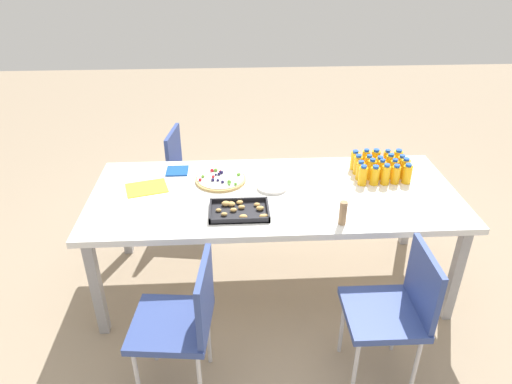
# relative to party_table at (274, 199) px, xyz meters

# --- Properties ---
(ground_plane) EXTENTS (12.00, 12.00, 0.00)m
(ground_plane) POSITION_rel_party_table_xyz_m (0.00, 0.00, -0.68)
(ground_plane) COLOR gray
(party_table) EXTENTS (2.36, 0.99, 0.74)m
(party_table) POSITION_rel_party_table_xyz_m (0.00, 0.00, 0.00)
(party_table) COLOR white
(party_table) RESTS_ON ground_plane
(chair_far_left) EXTENTS (0.40, 0.40, 0.83)m
(chair_far_left) POSITION_rel_party_table_xyz_m (-0.57, 0.82, -0.18)
(chair_far_left) COLOR #33478C
(chair_far_left) RESTS_ON ground_plane
(chair_near_right) EXTENTS (0.45, 0.45, 0.83)m
(chair_near_right) POSITION_rel_party_table_xyz_m (0.63, -0.84, -0.18)
(chair_near_right) COLOR #33478C
(chair_near_right) RESTS_ON ground_plane
(chair_far_right) EXTENTS (0.44, 0.44, 0.83)m
(chair_far_right) POSITION_rel_party_table_xyz_m (0.54, 0.85, -0.18)
(chair_far_right) COLOR #33478C
(chair_far_right) RESTS_ON ground_plane
(juice_bottle_0) EXTENTS (0.06, 0.06, 0.14)m
(juice_bottle_0) POSITION_rel_party_table_xyz_m (-0.90, -0.30, 0.12)
(juice_bottle_0) COLOR #F8AF14
(juice_bottle_0) RESTS_ON party_table
(juice_bottle_1) EXTENTS (0.05, 0.05, 0.14)m
(juice_bottle_1) POSITION_rel_party_table_xyz_m (-0.82, -0.30, 0.12)
(juice_bottle_1) COLOR #F9AD14
(juice_bottle_1) RESTS_ON party_table
(juice_bottle_2) EXTENTS (0.06, 0.06, 0.15)m
(juice_bottle_2) POSITION_rel_party_table_xyz_m (-0.74, -0.30, 0.13)
(juice_bottle_2) COLOR #F9AE14
(juice_bottle_2) RESTS_ON party_table
(juice_bottle_3) EXTENTS (0.05, 0.05, 0.15)m
(juice_bottle_3) POSITION_rel_party_table_xyz_m (-0.67, -0.30, 0.13)
(juice_bottle_3) COLOR #FAAD14
(juice_bottle_3) RESTS_ON party_table
(juice_bottle_4) EXTENTS (0.06, 0.06, 0.14)m
(juice_bottle_4) POSITION_rel_party_table_xyz_m (-0.59, -0.30, 0.12)
(juice_bottle_4) COLOR #FAAD14
(juice_bottle_4) RESTS_ON party_table
(juice_bottle_5) EXTENTS (0.06, 0.06, 0.14)m
(juice_bottle_5) POSITION_rel_party_table_xyz_m (-0.90, -0.22, 0.12)
(juice_bottle_5) COLOR #F9AB14
(juice_bottle_5) RESTS_ON party_table
(juice_bottle_6) EXTENTS (0.06, 0.06, 0.15)m
(juice_bottle_6) POSITION_rel_party_table_xyz_m (-0.82, -0.23, 0.12)
(juice_bottle_6) COLOR #F9AE14
(juice_bottle_6) RESTS_ON party_table
(juice_bottle_7) EXTENTS (0.06, 0.06, 0.13)m
(juice_bottle_7) POSITION_rel_party_table_xyz_m (-0.74, -0.22, 0.12)
(juice_bottle_7) COLOR #FAAD14
(juice_bottle_7) RESTS_ON party_table
(juice_bottle_8) EXTENTS (0.05, 0.05, 0.14)m
(juice_bottle_8) POSITION_rel_party_table_xyz_m (-0.67, -0.23, 0.12)
(juice_bottle_8) COLOR #FAAD14
(juice_bottle_8) RESTS_ON party_table
(juice_bottle_9) EXTENTS (0.06, 0.06, 0.14)m
(juice_bottle_9) POSITION_rel_party_table_xyz_m (-0.59, -0.23, 0.12)
(juice_bottle_9) COLOR #F9AC14
(juice_bottle_9) RESTS_ON party_table
(juice_bottle_10) EXTENTS (0.06, 0.06, 0.15)m
(juice_bottle_10) POSITION_rel_party_table_xyz_m (-0.90, -0.15, 0.13)
(juice_bottle_10) COLOR #FAAF14
(juice_bottle_10) RESTS_ON party_table
(juice_bottle_11) EXTENTS (0.05, 0.05, 0.14)m
(juice_bottle_11) POSITION_rel_party_table_xyz_m (-0.82, -0.15, 0.12)
(juice_bottle_11) COLOR #F9AC14
(juice_bottle_11) RESTS_ON party_table
(juice_bottle_12) EXTENTS (0.05, 0.05, 0.14)m
(juice_bottle_12) POSITION_rel_party_table_xyz_m (-0.74, -0.15, 0.12)
(juice_bottle_12) COLOR #F9AF14
(juice_bottle_12) RESTS_ON party_table
(juice_bottle_13) EXTENTS (0.06, 0.06, 0.15)m
(juice_bottle_13) POSITION_rel_party_table_xyz_m (-0.67, -0.14, 0.13)
(juice_bottle_13) COLOR #FAAD14
(juice_bottle_13) RESTS_ON party_table
(juice_bottle_14) EXTENTS (0.06, 0.06, 0.14)m
(juice_bottle_14) POSITION_rel_party_table_xyz_m (-0.59, -0.15, 0.12)
(juice_bottle_14) COLOR #F8AC14
(juice_bottle_14) RESTS_ON party_table
(juice_bottle_15) EXTENTS (0.06, 0.06, 0.14)m
(juice_bottle_15) POSITION_rel_party_table_xyz_m (-0.89, -0.08, 0.12)
(juice_bottle_15) COLOR #FAAE14
(juice_bottle_15) RESTS_ON party_table
(juice_bottle_16) EXTENTS (0.06, 0.06, 0.13)m
(juice_bottle_16) POSITION_rel_party_table_xyz_m (-0.81, -0.08, 0.12)
(juice_bottle_16) COLOR #FAAB14
(juice_bottle_16) RESTS_ON party_table
(juice_bottle_17) EXTENTS (0.06, 0.06, 0.15)m
(juice_bottle_17) POSITION_rel_party_table_xyz_m (-0.74, -0.07, 0.12)
(juice_bottle_17) COLOR #F9AE14
(juice_bottle_17) RESTS_ON party_table
(juice_bottle_18) EXTENTS (0.06, 0.06, 0.14)m
(juice_bottle_18) POSITION_rel_party_table_xyz_m (-0.67, -0.07, 0.12)
(juice_bottle_18) COLOR #F8AF14
(juice_bottle_18) RESTS_ON party_table
(juice_bottle_19) EXTENTS (0.06, 0.06, 0.14)m
(juice_bottle_19) POSITION_rel_party_table_xyz_m (-0.59, -0.07, 0.12)
(juice_bottle_19) COLOR #F9AB14
(juice_bottle_19) RESTS_ON party_table
(fruit_pizza) EXTENTS (0.34, 0.34, 0.05)m
(fruit_pizza) POSITION_rel_party_table_xyz_m (0.35, -0.17, 0.07)
(fruit_pizza) COLOR tan
(fruit_pizza) RESTS_ON party_table
(snack_tray) EXTENTS (0.36, 0.24, 0.04)m
(snack_tray) POSITION_rel_party_table_xyz_m (0.23, 0.24, 0.07)
(snack_tray) COLOR black
(snack_tray) RESTS_ON party_table
(plate_stack) EXTENTS (0.20, 0.20, 0.02)m
(plate_stack) POSITION_rel_party_table_xyz_m (0.01, -0.05, 0.07)
(plate_stack) COLOR silver
(plate_stack) RESTS_ON party_table
(napkin_stack) EXTENTS (0.15, 0.15, 0.01)m
(napkin_stack) POSITION_rel_party_table_xyz_m (0.66, -0.33, 0.06)
(napkin_stack) COLOR #194CA5
(napkin_stack) RESTS_ON party_table
(cardboard_tube) EXTENTS (0.04, 0.04, 0.14)m
(cardboard_tube) POSITION_rel_party_table_xyz_m (-0.35, 0.39, 0.13)
(cardboard_tube) COLOR #9E7A56
(cardboard_tube) RESTS_ON party_table
(paper_folder) EXTENTS (0.30, 0.26, 0.01)m
(paper_folder) POSITION_rel_party_table_xyz_m (0.83, -0.10, 0.06)
(paper_folder) COLOR yellow
(paper_folder) RESTS_ON party_table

